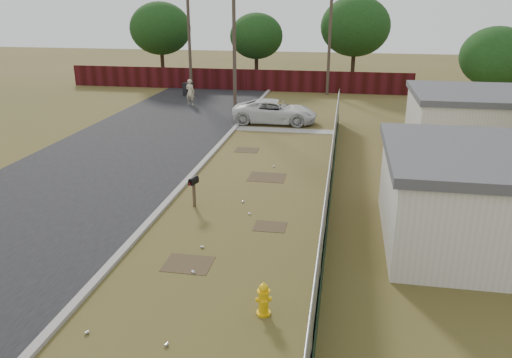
% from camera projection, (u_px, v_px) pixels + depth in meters
% --- Properties ---
extents(ground, '(120.00, 120.00, 0.00)m').
position_uv_depth(ground, '(247.00, 202.00, 19.26)').
color(ground, brown).
rests_on(ground, ground).
extents(street, '(15.10, 60.00, 0.12)m').
position_uv_depth(street, '(156.00, 140.00, 27.84)').
color(street, black).
rests_on(street, ground).
extents(chainlink_fence, '(0.10, 27.06, 2.02)m').
position_uv_depth(chainlink_fence, '(331.00, 179.00, 19.42)').
color(chainlink_fence, gray).
rests_on(chainlink_fence, ground).
extents(privacy_fence, '(30.00, 0.12, 1.80)m').
position_uv_depth(privacy_fence, '(235.00, 80.00, 43.11)').
color(privacy_fence, '#420E12').
rests_on(privacy_fence, ground).
extents(utility_poles, '(12.60, 8.24, 9.00)m').
position_uv_depth(utility_poles, '(252.00, 38.00, 37.43)').
color(utility_poles, '#4D4033').
rests_on(utility_poles, ground).
extents(houses, '(9.30, 17.24, 3.10)m').
position_uv_depth(houses, '(499.00, 154.00, 20.02)').
color(houses, beige).
rests_on(houses, ground).
extents(horizon_trees, '(33.32, 31.94, 7.78)m').
position_uv_depth(horizon_trees, '(315.00, 37.00, 39.38)').
color(horizon_trees, '#362718').
rests_on(horizon_trees, ground).
extents(fire_hydrant, '(0.45, 0.45, 0.90)m').
position_uv_depth(fire_hydrant, '(264.00, 300.00, 12.27)').
color(fire_hydrant, '#EAB40C').
rests_on(fire_hydrant, ground).
extents(mailbox, '(0.29, 0.52, 1.19)m').
position_uv_depth(mailbox, '(194.00, 183.00, 18.56)').
color(mailbox, brown).
rests_on(mailbox, ground).
extents(pickup_truck, '(5.34, 2.54, 1.47)m').
position_uv_depth(pickup_truck, '(275.00, 111.00, 31.53)').
color(pickup_truck, silver).
rests_on(pickup_truck, ground).
extents(pedestrian, '(0.78, 0.61, 1.91)m').
position_uv_depth(pedestrian, '(190.00, 92.00, 36.91)').
color(pedestrian, beige).
rests_on(pedestrian, ground).
extents(trash_bin, '(0.88, 0.94, 1.06)m').
position_uv_depth(trash_bin, '(188.00, 89.00, 40.52)').
color(trash_bin, black).
rests_on(trash_bin, ground).
extents(scattered_litter, '(2.64, 13.26, 0.07)m').
position_uv_depth(scattered_litter, '(215.00, 239.00, 16.23)').
color(scattered_litter, silver).
rests_on(scattered_litter, ground).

